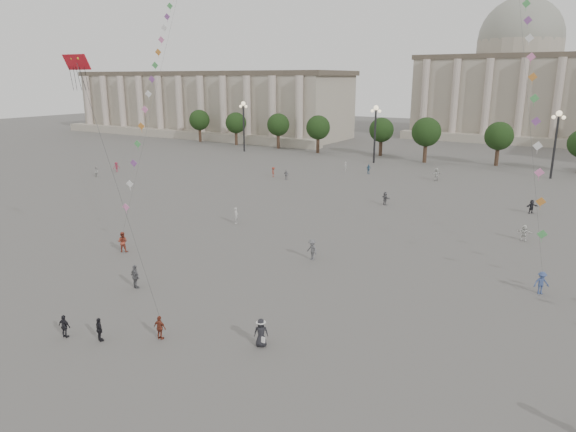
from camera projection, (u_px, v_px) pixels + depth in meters
The scene contains 28 objects.
ground at pixel (171, 341), 31.31m from camera, with size 360.00×360.00×0.00m, color #565451.
hall_west at pixel (207, 104), 144.11m from camera, with size 84.00×26.22×17.20m.
hall_central at pixel (515, 83), 134.41m from camera, with size 48.30×34.30×35.50m.
tree_row at pixel (468, 135), 94.38m from camera, with size 137.12×5.12×8.00m.
lamp_post_far_west at pixel (244, 117), 109.68m from camera, with size 2.00×0.90×10.65m.
lamp_post_mid_west at pixel (375, 123), 94.73m from camera, with size 2.00×0.90×10.65m.
lamp_post_mid_east at pixel (557, 132), 79.78m from camera, with size 2.00×0.90×10.65m.
person_crowd_0 at pixel (368, 169), 85.49m from camera, with size 0.93×0.39×1.59m, color #396081.
person_crowd_1 at pixel (97, 172), 83.16m from camera, with size 0.76×0.59×1.56m, color #AEAFAA.
person_crowd_2 at pixel (116, 167), 87.15m from camera, with size 1.08×0.62×1.68m, color maroon.
person_crowd_4 at pixel (436, 174), 79.93m from camera, with size 1.80×0.57×1.94m, color silver.
person_crowd_6 at pixel (312, 250), 45.03m from camera, with size 1.22×0.70×1.88m, color slate.
person_crowd_7 at pixel (524, 233), 50.41m from camera, with size 1.47×0.47×1.59m, color silver.
person_crowd_9 at pixel (532, 207), 60.49m from camera, with size 1.53×0.49×1.65m, color #222127.
person_crowd_10 at pixel (346, 166), 88.36m from camera, with size 0.55×0.36×1.50m, color beige.
person_crowd_12 at pixel (385, 198), 64.57m from camera, with size 1.56×0.50×1.69m, color slate.
person_crowd_13 at pixel (236, 216), 56.25m from camera, with size 0.66×0.43×1.82m, color #BAB9B6.
person_crowd_16 at pixel (286, 175), 80.76m from camera, with size 0.87×0.36×1.48m, color slate.
person_crowd_17 at pixel (273, 172), 82.79m from camera, with size 1.04×0.60×1.61m, color #973829.
tourist_0 at pixel (160, 328), 31.34m from camera, with size 0.90×0.37×1.54m, color brown.
tourist_1 at pixel (99, 330), 31.11m from camera, with size 0.89×0.37×1.52m, color black.
tourist_3 at pixel (135, 277), 38.91m from camera, with size 1.10×0.46×1.88m, color slate.
tourist_4 at pixel (65, 326), 31.56m from camera, with size 0.87×0.36×1.48m, color black.
kite_flyer_0 at pixel (123, 242), 47.12m from camera, with size 0.92×0.72×1.89m, color #9A3C2A.
kite_flyer_1 at pixel (541, 283), 37.91m from camera, with size 1.13×0.65×1.75m, color #3A4D83.
hat_person at pixel (261, 332), 30.47m from camera, with size 1.02×0.93×1.75m.
dragon_kite at pixel (79, 74), 35.20m from camera, with size 6.06×2.08×18.28m.
kite_train_west at pixel (171, 7), 62.06m from camera, with size 19.89×35.92×58.16m.
Camera 1 is at (20.68, -20.49, 15.55)m, focal length 32.00 mm.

